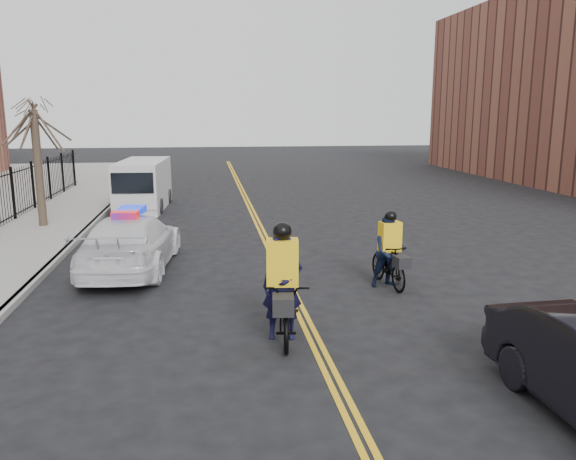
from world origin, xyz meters
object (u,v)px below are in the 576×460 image
(cyclist_near, at_px, (282,299))
(cargo_van, at_px, (143,185))
(cyclist_far, at_px, (389,257))
(police_cruiser, at_px, (131,242))

(cyclist_near, bearing_deg, cargo_van, 111.68)
(cyclist_near, height_order, cyclist_far, cyclist_near)
(police_cruiser, relative_size, cargo_van, 1.04)
(cargo_van, distance_m, cyclist_far, 14.05)
(cargo_van, height_order, cyclist_near, cyclist_near)
(cargo_van, distance_m, cyclist_near, 15.50)
(cargo_van, relative_size, cyclist_near, 2.21)
(cargo_van, height_order, cyclist_far, cargo_van)
(police_cruiser, distance_m, cargo_van, 9.90)
(police_cruiser, relative_size, cyclist_near, 2.29)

